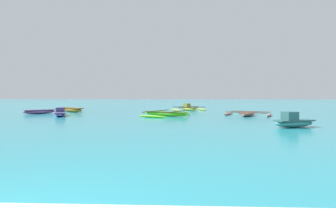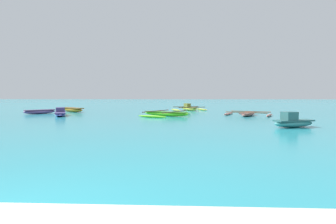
# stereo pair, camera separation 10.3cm
# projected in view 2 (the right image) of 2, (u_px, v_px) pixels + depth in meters

# --- Properties ---
(moored_boat_0) EXTENTS (3.47, 3.14, 0.45)m
(moored_boat_0) POSITION_uv_depth(u_px,v_px,m) (73.00, 110.00, 27.61)
(moored_boat_0) COLOR #B6781E
(moored_boat_0) RESTS_ON ground_plane
(moored_boat_1) EXTENTS (4.33, 4.96, 0.43)m
(moored_boat_1) POSITION_uv_depth(u_px,v_px,m) (166.00, 114.00, 22.03)
(moored_boat_1) COLOR #65DC21
(moored_boat_1) RESTS_ON ground_plane
(moored_boat_2) EXTENTS (2.51, 1.47, 0.85)m
(moored_boat_2) POSITION_uv_depth(u_px,v_px,m) (293.00, 122.00, 14.17)
(moored_boat_2) COLOR teal
(moored_boat_2) RESTS_ON ground_plane
(moored_boat_3) EXTENTS (2.54, 2.47, 0.39)m
(moored_boat_3) POSITION_uv_depth(u_px,v_px,m) (40.00, 111.00, 24.63)
(moored_boat_3) COLOR #865595
(moored_boat_3) RESTS_ON ground_plane
(moored_boat_4) EXTENTS (2.20, 3.54, 0.69)m
(moored_boat_4) POSITION_uv_depth(u_px,v_px,m) (60.00, 113.00, 22.30)
(moored_boat_4) COLOR #6856B9
(moored_boat_4) RESTS_ON ground_plane
(moored_boat_5) EXTENTS (4.42, 3.99, 0.35)m
(moored_boat_5) POSITION_uv_depth(u_px,v_px,m) (248.00, 114.00, 22.39)
(moored_boat_5) COLOR tan
(moored_boat_5) RESTS_ON ground_plane
(moored_boat_6) EXTENTS (4.24, 3.78, 0.81)m
(moored_boat_6) POSITION_uv_depth(u_px,v_px,m) (189.00, 108.00, 30.10)
(moored_boat_6) COLOR gold
(moored_boat_6) RESTS_ON ground_plane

